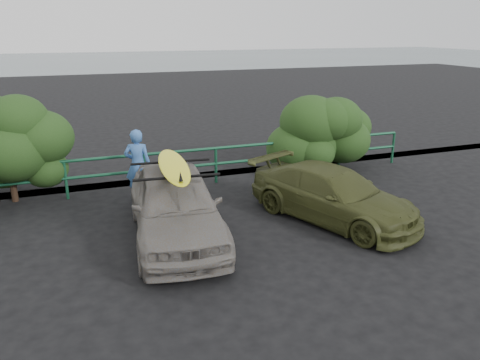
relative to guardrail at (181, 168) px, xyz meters
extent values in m
plane|color=black|center=(0.00, -5.00, -0.52)|extent=(80.00, 80.00, 0.00)
plane|color=#526164|center=(0.00, 55.00, -0.52)|extent=(200.00, 200.00, 0.00)
imported|color=slate|center=(-0.87, -3.27, 0.22)|extent=(2.16, 4.50, 1.48)
imported|color=#3D421D|center=(2.71, -3.49, 0.08)|extent=(3.20, 4.46, 1.20)
imported|color=#3B6AB1|center=(-1.25, -0.65, 0.40)|extent=(0.78, 0.64, 1.83)
ellipsoid|color=yellow|center=(-0.87, -3.27, 1.06)|extent=(0.82, 2.75, 0.08)
camera|label=1|loc=(-2.66, -12.16, 3.70)|focal=35.00mm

